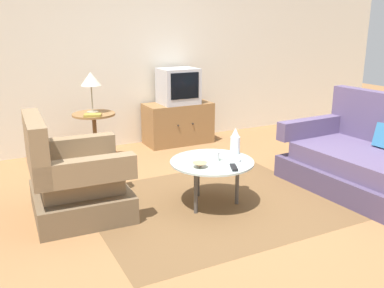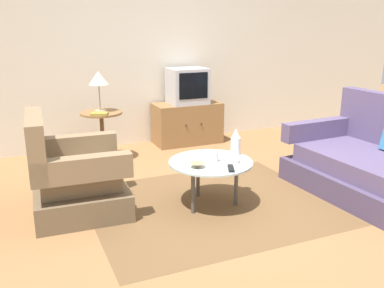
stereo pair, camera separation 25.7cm
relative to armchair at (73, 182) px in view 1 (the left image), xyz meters
name	(u,v)px [view 1 (the left image)]	position (x,y,z in m)	size (l,w,h in m)	color
ground_plane	(229,206)	(1.33, -0.48, -0.31)	(16.00, 16.00, 0.00)	olive
back_wall	(133,48)	(1.33, 2.07, 1.04)	(9.00, 0.12, 2.70)	beige
area_rug	(211,204)	(1.21, -0.38, -0.31)	(2.23, 1.88, 0.00)	brown
armchair	(73,182)	(0.00, 0.00, 0.00)	(0.86, 0.90, 0.93)	brown
couch	(379,165)	(2.85, -0.89, -0.02)	(1.08, 1.89, 0.96)	#4B3E5C
coffee_table	(212,165)	(1.21, -0.37, 0.09)	(0.78, 0.78, 0.44)	#B2C6C1
side_table	(95,127)	(0.56, 1.38, 0.14)	(0.51, 0.51, 0.63)	olive
tv_stand	(178,123)	(1.85, 1.73, -0.02)	(0.95, 0.49, 0.58)	olive
television	(178,86)	(1.85, 1.71, 0.51)	(0.52, 0.43, 0.49)	#B7B7BC
table_lamp	(91,80)	(0.56, 1.40, 0.71)	(0.24, 0.24, 0.49)	#9E937A
vase	(235,142)	(1.51, -0.29, 0.25)	(0.09, 0.09, 0.26)	white
mug	(215,156)	(1.23, -0.40, 0.17)	(0.13, 0.08, 0.10)	white
bowl	(200,165)	(1.02, -0.49, 0.15)	(0.14, 0.14, 0.04)	tan
tv_remote_dark	(234,167)	(1.27, -0.65, 0.14)	(0.11, 0.17, 0.02)	black
tv_remote_silver	(232,160)	(1.38, -0.46, 0.14)	(0.13, 0.17, 0.02)	#B2B2B7
book	(93,115)	(0.51, 1.22, 0.32)	(0.23, 0.20, 0.03)	olive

